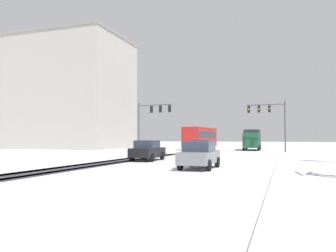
{
  "coord_description": "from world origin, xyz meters",
  "views": [
    {
      "loc": [
        9.18,
        -6.13,
        1.83
      ],
      "look_at": [
        0.0,
        20.36,
        2.8
      ],
      "focal_mm": 36.11,
      "sensor_mm": 36.0,
      "label": 1
    }
  ],
  "objects_px": {
    "car_grey_third": "(199,155)",
    "traffic_signal_far_left": "(152,115)",
    "traffic_signal_far_right": "(269,115)",
    "office_building_far_left_block": "(64,94)",
    "bus_oncoming": "(200,137)",
    "box_truck_delivery": "(252,139)",
    "car_black_second": "(148,150)",
    "car_silver_lead": "(202,149)"
  },
  "relations": [
    {
      "from": "car_grey_third",
      "to": "office_building_far_left_block",
      "type": "xyz_separation_m",
      "value": [
        -31.78,
        30.3,
        8.72
      ]
    },
    {
      "from": "traffic_signal_far_right",
      "to": "box_truck_delivery",
      "type": "xyz_separation_m",
      "value": [
        -2.71,
        5.77,
        -3.12
      ]
    },
    {
      "from": "traffic_signal_far_right",
      "to": "box_truck_delivery",
      "type": "distance_m",
      "value": 7.1
    },
    {
      "from": "car_silver_lead",
      "to": "traffic_signal_far_right",
      "type": "bearing_deg",
      "value": 69.42
    },
    {
      "from": "traffic_signal_far_right",
      "to": "box_truck_delivery",
      "type": "height_order",
      "value": "traffic_signal_far_right"
    },
    {
      "from": "traffic_signal_far_right",
      "to": "car_silver_lead",
      "type": "xyz_separation_m",
      "value": [
        -5.43,
        -14.47,
        -3.93
      ]
    },
    {
      "from": "car_black_second",
      "to": "car_grey_third",
      "type": "bearing_deg",
      "value": -44.53
    },
    {
      "from": "traffic_signal_far_right",
      "to": "traffic_signal_far_left",
      "type": "bearing_deg",
      "value": -164.35
    },
    {
      "from": "box_truck_delivery",
      "to": "office_building_far_left_block",
      "type": "xyz_separation_m",
      "value": [
        -32.0,
        -1.25,
        7.91
      ]
    },
    {
      "from": "car_silver_lead",
      "to": "traffic_signal_far_left",
      "type": "bearing_deg",
      "value": 131.81
    },
    {
      "from": "car_black_second",
      "to": "car_grey_third",
      "type": "height_order",
      "value": "same"
    },
    {
      "from": "car_grey_third",
      "to": "office_building_far_left_block",
      "type": "distance_m",
      "value": 44.77
    },
    {
      "from": "car_black_second",
      "to": "box_truck_delivery",
      "type": "distance_m",
      "value": 26.7
    },
    {
      "from": "car_grey_third",
      "to": "office_building_far_left_block",
      "type": "height_order",
      "value": "office_building_far_left_block"
    },
    {
      "from": "car_silver_lead",
      "to": "car_grey_third",
      "type": "relative_size",
      "value": 1.02
    },
    {
      "from": "car_black_second",
      "to": "bus_oncoming",
      "type": "distance_m",
      "value": 26.66
    },
    {
      "from": "car_black_second",
      "to": "office_building_far_left_block",
      "type": "height_order",
      "value": "office_building_far_left_block"
    },
    {
      "from": "traffic_signal_far_right",
      "to": "car_black_second",
      "type": "bearing_deg",
      "value": -112.81
    },
    {
      "from": "office_building_far_left_block",
      "to": "car_silver_lead",
      "type": "bearing_deg",
      "value": -32.97
    },
    {
      "from": "bus_oncoming",
      "to": "traffic_signal_far_right",
      "type": "bearing_deg",
      "value": -30.57
    },
    {
      "from": "traffic_signal_far_right",
      "to": "car_grey_third",
      "type": "distance_m",
      "value": 26.24
    },
    {
      "from": "bus_oncoming",
      "to": "traffic_signal_far_left",
      "type": "bearing_deg",
      "value": -111.36
    },
    {
      "from": "car_silver_lead",
      "to": "bus_oncoming",
      "type": "height_order",
      "value": "bus_oncoming"
    },
    {
      "from": "car_silver_lead",
      "to": "bus_oncoming",
      "type": "bearing_deg",
      "value": 104.06
    },
    {
      "from": "traffic_signal_far_left",
      "to": "car_black_second",
      "type": "distance_m",
      "value": 17.74
    },
    {
      "from": "box_truck_delivery",
      "to": "bus_oncoming",
      "type": "bearing_deg",
      "value": 176.36
    },
    {
      "from": "traffic_signal_far_right",
      "to": "car_grey_third",
      "type": "bearing_deg",
      "value": -96.49
    },
    {
      "from": "traffic_signal_far_right",
      "to": "car_black_second",
      "type": "distance_m",
      "value": 22.34
    },
    {
      "from": "traffic_signal_far_right",
      "to": "traffic_signal_far_left",
      "type": "distance_m",
      "value": 15.26
    },
    {
      "from": "traffic_signal_far_right",
      "to": "office_building_far_left_block",
      "type": "bearing_deg",
      "value": 172.57
    },
    {
      "from": "car_grey_third",
      "to": "bus_oncoming",
      "type": "bearing_deg",
      "value": 103.5
    },
    {
      "from": "bus_oncoming",
      "to": "box_truck_delivery",
      "type": "bearing_deg",
      "value": -3.64
    },
    {
      "from": "traffic_signal_far_right",
      "to": "car_silver_lead",
      "type": "relative_size",
      "value": 1.56
    },
    {
      "from": "car_black_second",
      "to": "traffic_signal_far_right",
      "type": "bearing_deg",
      "value": 67.19
    },
    {
      "from": "car_silver_lead",
      "to": "car_black_second",
      "type": "height_order",
      "value": "same"
    },
    {
      "from": "traffic_signal_far_right",
      "to": "bus_oncoming",
      "type": "relative_size",
      "value": 0.59
    },
    {
      "from": "car_black_second",
      "to": "bus_oncoming",
      "type": "bearing_deg",
      "value": 94.53
    },
    {
      "from": "car_grey_third",
      "to": "traffic_signal_far_left",
      "type": "bearing_deg",
      "value": 118.5
    },
    {
      "from": "car_silver_lead",
      "to": "box_truck_delivery",
      "type": "height_order",
      "value": "box_truck_delivery"
    },
    {
      "from": "car_black_second",
      "to": "box_truck_delivery",
      "type": "height_order",
      "value": "box_truck_delivery"
    },
    {
      "from": "car_silver_lead",
      "to": "car_grey_third",
      "type": "distance_m",
      "value": 11.58
    },
    {
      "from": "bus_oncoming",
      "to": "office_building_far_left_block",
      "type": "distance_m",
      "value": 25.3
    }
  ]
}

